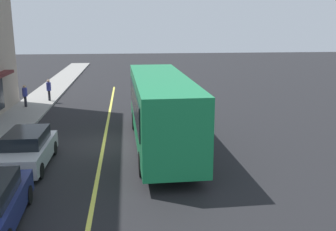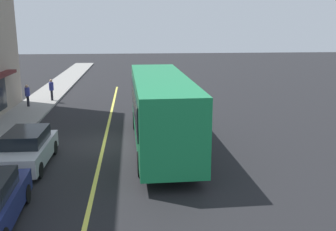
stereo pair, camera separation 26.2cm
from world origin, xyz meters
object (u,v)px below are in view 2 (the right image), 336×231
object	(u,v)px
car_silver	(27,149)
pedestrian_waiting	(27,93)
pedestrian_at_corner	(51,88)
bus	(161,108)

from	to	relation	value
car_silver	pedestrian_waiting	distance (m)	12.05
car_silver	pedestrian_waiting	size ratio (longest dim) A/B	2.75
car_silver	pedestrian_at_corner	xyz separation A→B (m)	(13.78, 1.68, 0.38)
pedestrian_waiting	pedestrian_at_corner	bearing A→B (deg)	-30.90
bus	pedestrian_at_corner	bearing A→B (deg)	32.68
bus	car_silver	bearing A→B (deg)	108.61
pedestrian_at_corner	pedestrian_waiting	bearing A→B (deg)	149.10
bus	pedestrian_waiting	xyz separation A→B (m)	(9.70, 8.83, -0.90)
car_silver	pedestrian_waiting	xyz separation A→B (m)	(11.68, 2.94, 0.34)
bus	car_silver	distance (m)	6.33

